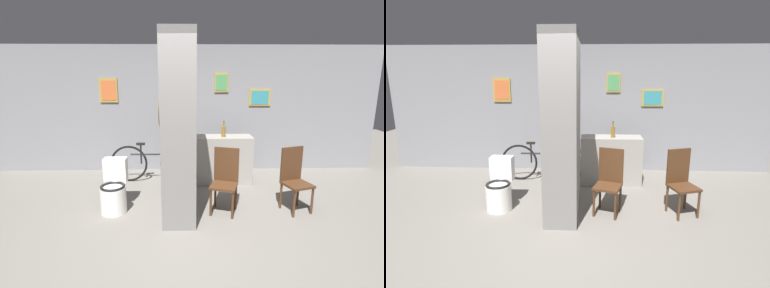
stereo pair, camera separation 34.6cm
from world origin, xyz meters
The scene contains 9 objects.
ground_plane centered at (0.00, 0.00, 0.00)m, with size 14.00×14.00×0.00m, color slate.
wall_back centered at (0.00, 2.63, 1.30)m, with size 8.00×0.09×2.60m.
pillar_center centered at (-0.15, 0.61, 1.30)m, with size 0.49×1.22×2.60m.
counter_shelf centered at (0.63, 1.82, 0.45)m, with size 1.12×0.44×0.90m.
toilet centered at (-1.14, 0.65, 0.32)m, with size 0.38×0.54×0.78m.
chair_near_pillar centered at (0.53, 0.60, 0.52)m, with size 0.47×0.47×0.97m.
chair_by_doorway centered at (1.59, 0.62, 0.52)m, with size 0.47×0.47×0.97m.
bicycle centered at (-0.66, 1.90, 0.37)m, with size 1.66×0.42×0.76m.
bottle_tall centered at (0.65, 1.76, 1.01)m, with size 0.07×0.07×0.31m.
Camera 2 is at (0.27, -3.61, 2.07)m, focal length 28.00 mm.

